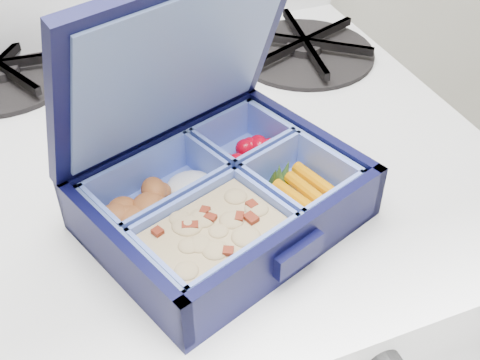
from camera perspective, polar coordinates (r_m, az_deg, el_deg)
name	(u,v)px	position (r m, az deg, el deg)	size (l,w,h in m)	color
bento_box	(223,198)	(0.53, -1.58, -1.76)	(0.22, 0.18, 0.05)	black
burner_grate	(304,46)	(0.79, 6.11, 12.56)	(0.18, 0.18, 0.03)	black
burner_grate_rear	(0,71)	(0.79, -21.84, 9.57)	(0.18, 0.18, 0.02)	black
fork	(183,133)	(0.65, -5.40, 4.46)	(0.02, 0.16, 0.01)	#B9B9BD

